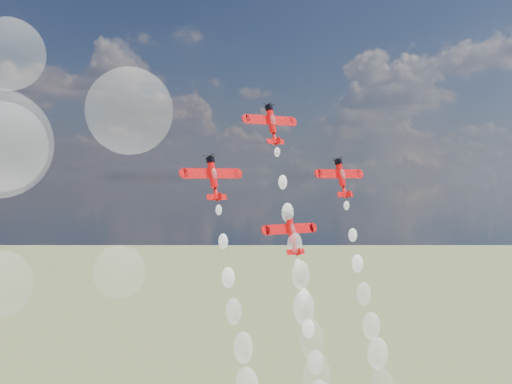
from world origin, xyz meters
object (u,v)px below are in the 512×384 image
at_px(plane_lead, 272,123).
at_px(plane_left, 213,177).
at_px(plane_slot, 292,232).
at_px(plane_right, 341,177).

distance_m(plane_lead, plane_left, 18.96).
distance_m(plane_lead, plane_slot, 21.75).
bearing_deg(plane_lead, plane_slot, -90.00).
relative_size(plane_left, plane_slot, 1.00).
height_order(plane_right, plane_slot, plane_right).
bearing_deg(plane_left, plane_lead, 11.21).
xyz_separation_m(plane_right, plane_slot, (-15.53, -3.08, -10.43)).
bearing_deg(plane_right, plane_slot, -168.79).
height_order(plane_lead, plane_right, plane_lead).
distance_m(plane_lead, plane_right, 18.96).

